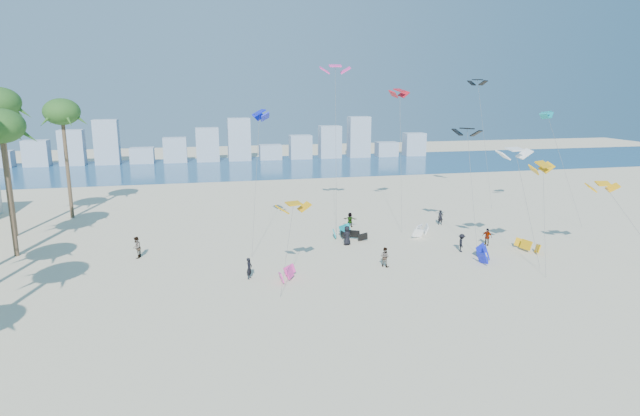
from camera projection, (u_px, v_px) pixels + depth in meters
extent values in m
plane|color=beige|center=(331.00, 355.00, 28.98)|extent=(220.00, 220.00, 0.00)
plane|color=navy|center=(236.00, 168.00, 97.52)|extent=(220.00, 220.00, 0.00)
imported|color=black|center=(249.00, 268.00, 40.39)|extent=(0.63, 0.71, 1.63)
imported|color=gray|center=(385.00, 257.00, 43.16)|extent=(0.98, 0.99, 1.61)
imported|color=black|center=(347.00, 235.00, 49.11)|extent=(1.03, 0.86, 1.80)
imported|color=gray|center=(487.00, 237.00, 49.03)|extent=(0.90, 0.97, 1.61)
imported|color=black|center=(462.00, 243.00, 47.07)|extent=(0.98, 1.20, 1.62)
imported|color=gray|center=(350.00, 220.00, 55.55)|extent=(1.49, 0.93, 1.54)
imported|color=black|center=(441.00, 217.00, 56.44)|extent=(0.61, 0.44, 1.57)
imported|color=gray|center=(137.00, 248.00, 45.29)|extent=(0.83, 0.99, 1.85)
cylinder|color=#595959|center=(287.00, 249.00, 38.15)|extent=(1.63, 3.49, 5.83)
cylinder|color=#595959|center=(472.00, 191.00, 47.01)|extent=(0.32, 3.77, 10.60)
cylinder|color=#595959|center=(528.00, 209.00, 42.86)|extent=(1.49, 2.57, 9.32)
cylinder|color=#595959|center=(256.00, 183.00, 46.42)|extent=(1.42, 3.86, 12.05)
cylinder|color=#595959|center=(401.00, 160.00, 54.75)|extent=(1.47, 5.64, 13.90)
cylinder|color=#595959|center=(636.00, 229.00, 42.49)|extent=(2.03, 5.85, 6.39)
cylinder|color=#595959|center=(336.00, 151.00, 52.03)|extent=(1.05, 4.96, 16.26)
cylinder|color=#595959|center=(564.00, 168.00, 56.90)|extent=(1.26, 5.92, 11.58)
cylinder|color=#595959|center=(544.00, 220.00, 41.33)|extent=(0.90, 2.86, 8.28)
cylinder|color=#595959|center=(485.00, 144.00, 64.85)|extent=(0.19, 5.10, 15.12)
cylinder|color=brown|center=(9.00, 193.00, 44.90)|extent=(0.40, 0.40, 11.08)
ellipsoid|color=#26521D|center=(0.00, 126.00, 43.69)|extent=(3.80, 3.80, 2.85)
cylinder|color=brown|center=(8.00, 171.00, 50.92)|extent=(0.40, 0.40, 12.80)
cylinder|color=brown|center=(67.00, 166.00, 58.50)|extent=(0.40, 0.40, 11.65)
ellipsoid|color=#26521D|center=(62.00, 112.00, 57.23)|extent=(3.80, 3.80, 2.85)
cube|color=#9EADBF|center=(0.00, 159.00, 97.68)|extent=(4.40, 3.00, 3.00)
cube|color=#9EADBF|center=(36.00, 153.00, 98.82)|extent=(4.40, 3.00, 4.80)
cube|color=#9EADBF|center=(72.00, 148.00, 99.96)|extent=(4.40, 3.00, 6.60)
cube|color=#9EADBF|center=(107.00, 142.00, 101.09)|extent=(4.40, 3.00, 8.40)
cube|color=#9EADBF|center=(142.00, 155.00, 103.02)|extent=(4.40, 3.00, 3.00)
cube|color=#9EADBF|center=(175.00, 150.00, 104.15)|extent=(4.40, 3.00, 4.80)
cube|color=#9EADBF|center=(207.00, 145.00, 105.29)|extent=(4.40, 3.00, 6.60)
cube|color=#9EADBF|center=(239.00, 139.00, 106.43)|extent=(4.40, 3.00, 8.40)
cube|color=#9EADBF|center=(270.00, 152.00, 108.35)|extent=(4.40, 3.00, 3.00)
cube|color=#9EADBF|center=(300.00, 147.00, 109.49)|extent=(4.40, 3.00, 4.80)
cube|color=#9EADBF|center=(330.00, 142.00, 110.62)|extent=(4.40, 3.00, 6.60)
cube|color=#9EADBF|center=(359.00, 137.00, 111.76)|extent=(4.40, 3.00, 8.40)
cube|color=#9EADBF|center=(387.00, 149.00, 113.68)|extent=(4.40, 3.00, 3.00)
cube|color=#9EADBF|center=(414.00, 144.00, 114.82)|extent=(4.40, 3.00, 4.80)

